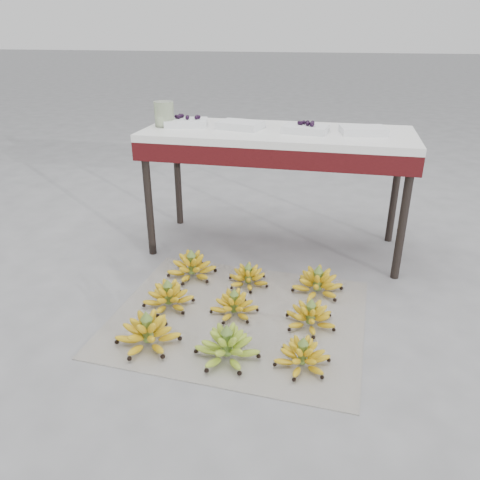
% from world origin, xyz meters
% --- Properties ---
extents(ground, '(60.00, 60.00, 0.00)m').
position_xyz_m(ground, '(0.00, 0.00, 0.00)').
color(ground, slate).
rests_on(ground, ground).
extents(newspaper_mat, '(1.30, 1.11, 0.01)m').
position_xyz_m(newspaper_mat, '(-0.02, 0.00, 0.00)').
color(newspaper_mat, silver).
rests_on(newspaper_mat, ground).
extents(bunch_front_left, '(0.31, 0.31, 0.18)m').
position_xyz_m(bunch_front_left, '(-0.37, -0.32, 0.07)').
color(bunch_front_left, yellow).
rests_on(bunch_front_left, newspaper_mat).
extents(bunch_front_center, '(0.29, 0.29, 0.18)m').
position_xyz_m(bunch_front_center, '(0.01, -0.33, 0.07)').
color(bunch_front_center, '#73A92D').
rests_on(bunch_front_center, newspaper_mat).
extents(bunch_front_right, '(0.28, 0.28, 0.15)m').
position_xyz_m(bunch_front_right, '(0.34, -0.32, 0.06)').
color(bunch_front_right, yellow).
rests_on(bunch_front_right, newspaper_mat).
extents(bunch_mid_left, '(0.29, 0.29, 0.16)m').
position_xyz_m(bunch_mid_left, '(-0.40, 0.02, 0.06)').
color(bunch_mid_left, yellow).
rests_on(bunch_mid_left, newspaper_mat).
extents(bunch_mid_center, '(0.25, 0.25, 0.15)m').
position_xyz_m(bunch_mid_center, '(-0.04, 0.02, 0.06)').
color(bunch_mid_center, yellow).
rests_on(bunch_mid_center, newspaper_mat).
extents(bunch_mid_right, '(0.34, 0.34, 0.15)m').
position_xyz_m(bunch_mid_right, '(0.35, -0.00, 0.06)').
color(bunch_mid_right, yellow).
rests_on(bunch_mid_right, newspaper_mat).
extents(bunch_back_left, '(0.30, 0.30, 0.17)m').
position_xyz_m(bunch_back_left, '(-0.38, 0.36, 0.07)').
color(bunch_back_left, yellow).
rests_on(bunch_back_left, newspaper_mat).
extents(bunch_back_center, '(0.30, 0.30, 0.14)m').
position_xyz_m(bunch_back_center, '(-0.03, 0.33, 0.05)').
color(bunch_back_center, yellow).
rests_on(bunch_back_center, newspaper_mat).
extents(bunch_back_right, '(0.29, 0.29, 0.17)m').
position_xyz_m(bunch_back_right, '(0.36, 0.33, 0.06)').
color(bunch_back_right, yellow).
rests_on(bunch_back_right, newspaper_mat).
extents(vendor_table, '(1.63, 0.65, 0.78)m').
position_xyz_m(vendor_table, '(0.03, 0.88, 0.69)').
color(vendor_table, black).
rests_on(vendor_table, ground).
extents(tray_far_left, '(0.30, 0.24, 0.07)m').
position_xyz_m(tray_far_left, '(-0.56, 0.90, 0.81)').
color(tray_far_left, silver).
rests_on(tray_far_left, vendor_table).
extents(tray_left, '(0.30, 0.24, 0.04)m').
position_xyz_m(tray_left, '(-0.20, 0.88, 0.80)').
color(tray_left, silver).
rests_on(tray_left, vendor_table).
extents(tray_right, '(0.28, 0.21, 0.07)m').
position_xyz_m(tray_right, '(0.20, 0.85, 0.81)').
color(tray_right, silver).
rests_on(tray_right, vendor_table).
extents(tray_far_right, '(0.29, 0.23, 0.04)m').
position_xyz_m(tray_far_right, '(0.54, 0.88, 0.80)').
color(tray_far_right, silver).
rests_on(tray_far_right, vendor_table).
extents(glass_jar, '(0.14, 0.14, 0.15)m').
position_xyz_m(glass_jar, '(-0.68, 0.84, 0.86)').
color(glass_jar, beige).
rests_on(glass_jar, vendor_table).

